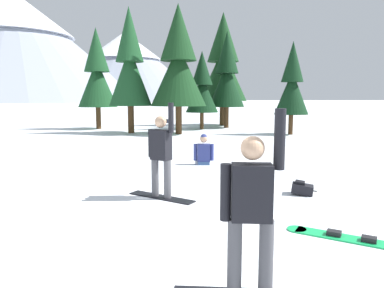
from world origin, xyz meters
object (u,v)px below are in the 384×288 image
(pine_tree_young, at_px, (223,64))
(backpack_black, at_px, (302,188))
(loose_snowboard_near_right, at_px, (351,238))
(pine_tree_tall, at_px, (97,74))
(snowboarder_foreground, at_px, (251,212))
(snowboarder_background, at_px, (203,153))
(pine_tree_short, at_px, (227,76))
(pine_tree_broad, at_px, (202,87))
(snowboarder_midground, at_px, (161,154))
(pine_tree_slender, at_px, (130,65))
(loose_snowboard_near_left, at_px, (250,177))
(pine_tree_leaning, at_px, (292,84))
(pine_tree_twin, at_px, (178,64))

(pine_tree_young, bearing_deg, backpack_black, -96.15)
(loose_snowboard_near_right, height_order, pine_tree_tall, pine_tree_tall)
(snowboarder_foreground, height_order, snowboarder_background, snowboarder_foreground)
(pine_tree_short, bearing_deg, backpack_black, -96.41)
(snowboarder_background, xyz_separation_m, pine_tree_broad, (1.67, 12.57, 2.48))
(snowboarder_midground, xyz_separation_m, pine_tree_tall, (-3.85, 17.44, 2.73))
(snowboarder_midground, relative_size, loose_snowboard_near_right, 1.18)
(pine_tree_slender, bearing_deg, snowboarder_foreground, -82.76)
(snowboarder_background, relative_size, pine_tree_broad, 0.35)
(loose_snowboard_near_left, xyz_separation_m, pine_tree_leaning, (5.32, 10.68, 2.83))
(snowboarder_foreground, height_order, pine_tree_leaning, pine_tree_leaning)
(pine_tree_twin, relative_size, pine_tree_leaning, 1.41)
(pine_tree_broad, relative_size, pine_tree_slender, 0.70)
(pine_tree_twin, xyz_separation_m, pine_tree_broad, (1.77, 3.02, -1.20))
(pine_tree_broad, xyz_separation_m, pine_tree_tall, (-6.94, 1.07, 0.84))
(pine_tree_leaning, bearing_deg, snowboarder_foreground, -112.95)
(snowboarder_foreground, bearing_deg, pine_tree_twin, 88.36)
(pine_tree_short, bearing_deg, snowboarder_midground, -105.94)
(loose_snowboard_near_left, distance_m, pine_tree_broad, 15.00)
(snowboarder_midground, bearing_deg, backpack_black, -1.31)
(loose_snowboard_near_right, xyz_separation_m, pine_tree_tall, (-6.55, 19.96, 3.64))
(snowboarder_background, distance_m, pine_tree_tall, 15.00)
(snowboarder_background, distance_m, loose_snowboard_near_right, 6.45)
(snowboarder_foreground, relative_size, pine_tree_twin, 0.27)
(pine_tree_broad, height_order, pine_tree_slender, pine_tree_slender)
(snowboarder_background, relative_size, backpack_black, 3.24)
(snowboarder_background, bearing_deg, backpack_black, -67.61)
(pine_tree_tall, xyz_separation_m, pine_tree_slender, (2.37, -3.18, 0.34))
(snowboarder_foreground, relative_size, pine_tree_tall, 0.29)
(backpack_black, relative_size, pine_tree_broad, 0.11)
(snowboarder_background, distance_m, loose_snowboard_near_left, 2.36)
(snowboarder_foreground, height_order, loose_snowboard_near_right, snowboarder_foreground)
(pine_tree_leaning, distance_m, pine_tree_tall, 12.62)
(snowboarder_midground, xyz_separation_m, loose_snowboard_near_right, (2.70, -2.52, -0.90))
(loose_snowboard_near_right, xyz_separation_m, pine_tree_slender, (-4.18, 16.78, 3.98))
(snowboarder_background, bearing_deg, pine_tree_twin, 90.61)
(snowboarder_foreground, distance_m, backpack_black, 4.42)
(backpack_black, bearing_deg, loose_snowboard_near_right, -97.19)
(snowboarder_background, relative_size, pine_tree_young, 0.21)
(snowboarder_midground, xyz_separation_m, snowboarder_background, (1.42, 3.80, -0.59))
(snowboarder_foreground, distance_m, pine_tree_leaning, 17.65)
(pine_tree_short, relative_size, pine_tree_twin, 0.91)
(pine_tree_twin, distance_m, pine_tree_leaning, 6.53)
(pine_tree_young, bearing_deg, pine_tree_leaning, -71.19)
(snowboarder_background, relative_size, pine_tree_leaning, 0.34)
(pine_tree_young, xyz_separation_m, pine_tree_tall, (-8.99, -2.29, -0.95))
(pine_tree_slender, bearing_deg, loose_snowboard_near_left, -73.12)
(snowboarder_midground, bearing_deg, pine_tree_twin, 84.37)
(snowboarder_background, xyz_separation_m, loose_snowboard_near_left, (0.93, -2.14, -0.31))
(backpack_black, height_order, pine_tree_leaning, pine_tree_leaning)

